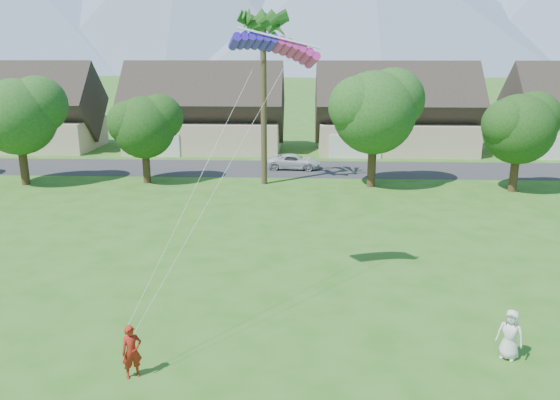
# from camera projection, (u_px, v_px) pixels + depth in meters

# --- Properties ---
(street) EXTENTS (90.00, 7.00, 0.01)m
(street) POSITION_uv_depth(u_px,v_px,m) (292.00, 169.00, 46.67)
(street) COLOR #2D2D30
(street) RESTS_ON ground
(kite_flyer) EXTENTS (0.75, 0.68, 1.72)m
(kite_flyer) POSITION_uv_depth(u_px,v_px,m) (132.00, 352.00, 16.70)
(kite_flyer) COLOR #A11F12
(kite_flyer) RESTS_ON ground
(watcher) EXTENTS (1.00, 0.92, 1.72)m
(watcher) POSITION_uv_depth(u_px,v_px,m) (510.00, 334.00, 17.72)
(watcher) COLOR silver
(watcher) RESTS_ON ground
(parked_car) EXTENTS (4.63, 2.35, 1.26)m
(parked_car) POSITION_uv_depth(u_px,v_px,m) (294.00, 162.00, 46.50)
(parked_car) COLOR silver
(parked_car) RESTS_ON ground
(mountain_ridge) EXTENTS (540.00, 240.00, 70.00)m
(mountain_ridge) POSITION_uv_depth(u_px,v_px,m) (325.00, 8.00, 256.30)
(mountain_ridge) COLOR slate
(mountain_ridge) RESTS_ON ground
(houses_row) EXTENTS (72.75, 8.19, 8.86)m
(houses_row) POSITION_uv_depth(u_px,v_px,m) (299.00, 116.00, 54.41)
(houses_row) COLOR beige
(houses_row) RESTS_ON ground
(tree_row) EXTENTS (62.27, 6.67, 8.45)m
(tree_row) POSITION_uv_depth(u_px,v_px,m) (275.00, 120.00, 39.57)
(tree_row) COLOR #47301C
(tree_row) RESTS_ON ground
(fan_palm) EXTENTS (3.00, 3.00, 13.80)m
(fan_palm) POSITION_uv_depth(u_px,v_px,m) (263.00, 21.00, 38.34)
(fan_palm) COLOR #4C3D26
(fan_palm) RESTS_ON ground
(parafoil_kite) EXTENTS (3.51, 1.37, 0.50)m
(parafoil_kite) POSITION_uv_depth(u_px,v_px,m) (275.00, 44.00, 20.60)
(parafoil_kite) COLOR #361ACA
(parafoil_kite) RESTS_ON ground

